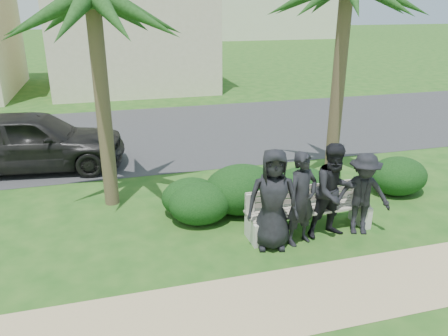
{
  "coord_description": "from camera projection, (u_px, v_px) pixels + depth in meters",
  "views": [
    {
      "loc": [
        -2.68,
        -6.93,
        4.3
      ],
      "look_at": [
        -0.49,
        1.0,
        1.19
      ],
      "focal_mm": 35.0,
      "sensor_mm": 36.0,
      "label": 1
    }
  ],
  "objects": [
    {
      "name": "man_b",
      "position": [
        302.0,
        199.0,
        8.07
      ],
      "size": [
        0.77,
        0.63,
        1.82
      ],
      "primitive_type": "imported",
      "rotation": [
        0.0,
        0.0,
        0.33
      ],
      "color": "black",
      "rests_on": "ground"
    },
    {
      "name": "hedge_d",
      "position": [
        242.0,
        188.0,
        9.49
      ],
      "size": [
        1.66,
        1.37,
        1.08
      ],
      "primitive_type": "ellipsoid",
      "color": "black",
      "rests_on": "ground"
    },
    {
      "name": "park_bench",
      "position": [
        309.0,
        213.0,
        8.67
      ],
      "size": [
        2.55,
        0.66,
        0.88
      ],
      "rotation": [
        0.0,
        0.0,
        0.03
      ],
      "color": "gray",
      "rests_on": "ground"
    },
    {
      "name": "hedge_b",
      "position": [
        191.0,
        196.0,
        9.4
      ],
      "size": [
        1.27,
        1.05,
        0.83
      ],
      "primitive_type": "ellipsoid",
      "color": "black",
      "rests_on": "ground"
    },
    {
      "name": "man_c",
      "position": [
        334.0,
        191.0,
        8.31
      ],
      "size": [
        0.96,
        0.76,
        1.89
      ],
      "primitive_type": "imported",
      "rotation": [
        0.0,
        0.0,
        0.05
      ],
      "color": "black",
      "rests_on": "ground"
    },
    {
      "name": "hedge_f",
      "position": [
        398.0,
        175.0,
        10.43
      ],
      "size": [
        1.41,
        1.16,
        0.92
      ],
      "primitive_type": "ellipsoid",
      "color": "black",
      "rests_on": "ground"
    },
    {
      "name": "man_d",
      "position": [
        363.0,
        194.0,
        8.46
      ],
      "size": [
        1.22,
        0.95,
        1.67
      ],
      "primitive_type": "imported",
      "rotation": [
        0.0,
        0.0,
        -0.34
      ],
      "color": "black",
      "rests_on": "ground"
    },
    {
      "name": "man_a",
      "position": [
        273.0,
        200.0,
        7.93
      ],
      "size": [
        1.06,
        0.82,
        1.92
      ],
      "primitive_type": "imported",
      "rotation": [
        0.0,
        0.0,
        -0.24
      ],
      "color": "black",
      "rests_on": "ground"
    },
    {
      "name": "asphalt_street",
      "position": [
        185.0,
        131.0,
        15.65
      ],
      "size": [
        160.0,
        8.0,
        0.01
      ],
      "primitive_type": "cube",
      "color": "#2D2D30",
      "rests_on": "ground"
    },
    {
      "name": "hedge_e",
      "position": [
        302.0,
        187.0,
        9.78
      ],
      "size": [
        1.39,
        1.15,
        0.91
      ],
      "primitive_type": "ellipsoid",
      "color": "black",
      "rests_on": "ground"
    },
    {
      "name": "stucco_bldg_right",
      "position": [
        130.0,
        16.0,
        23.12
      ],
      "size": [
        8.4,
        8.4,
        7.3
      ],
      "color": "beige",
      "rests_on": "ground"
    },
    {
      "name": "hedge_c",
      "position": [
        200.0,
        202.0,
        9.06
      ],
      "size": [
        1.32,
        1.09,
        0.86
      ],
      "primitive_type": "ellipsoid",
      "color": "black",
      "rests_on": "ground"
    },
    {
      "name": "ground",
      "position": [
        262.0,
        241.0,
        8.43
      ],
      "size": [
        160.0,
        160.0,
        0.0
      ],
      "primitive_type": "plane",
      "color": "#1C4D16",
      "rests_on": "ground"
    },
    {
      "name": "car_a",
      "position": [
        33.0,
        141.0,
        11.8
      ],
      "size": [
        5.02,
        2.53,
        1.64
      ],
      "primitive_type": "imported",
      "rotation": [
        0.0,
        0.0,
        1.44
      ],
      "color": "black",
      "rests_on": "ground"
    },
    {
      "name": "footpath",
      "position": [
        302.0,
        297.0,
        6.81
      ],
      "size": [
        30.0,
        1.6,
        0.01
      ],
      "primitive_type": "cube",
      "color": "tan",
      "rests_on": "ground"
    }
  ]
}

